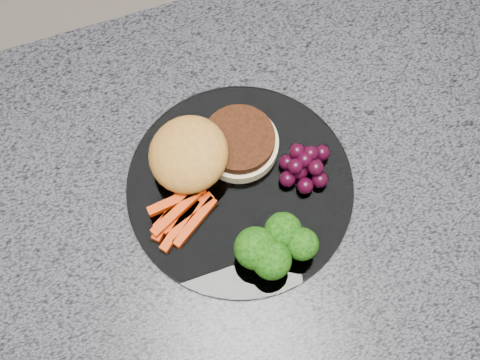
% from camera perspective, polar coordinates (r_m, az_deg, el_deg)
% --- Properties ---
extents(island_cabinet, '(1.20, 0.60, 0.86)m').
position_cam_1_polar(island_cabinet, '(1.21, 1.30, -9.41)').
color(island_cabinet, brown).
rests_on(island_cabinet, ground).
extents(countertop, '(1.20, 0.60, 0.04)m').
position_cam_1_polar(countertop, '(0.78, 2.00, -2.70)').
color(countertop, '#474851').
rests_on(countertop, island_cabinet).
extents(plate, '(0.26, 0.26, 0.01)m').
position_cam_1_polar(plate, '(0.76, -0.00, -0.62)').
color(plate, white).
rests_on(plate, countertop).
extents(burger, '(0.17, 0.11, 0.05)m').
position_cam_1_polar(burger, '(0.75, -2.85, 2.43)').
color(burger, beige).
rests_on(burger, plate).
extents(carrot_sticks, '(0.08, 0.07, 0.02)m').
position_cam_1_polar(carrot_sticks, '(0.75, -5.12, -2.88)').
color(carrot_sticks, red).
rests_on(carrot_sticks, plate).
extents(broccoli, '(0.09, 0.07, 0.06)m').
position_cam_1_polar(broccoli, '(0.71, 2.89, -5.72)').
color(broccoli, '#588B32').
rests_on(broccoli, plate).
extents(grape_bunch, '(0.07, 0.06, 0.03)m').
position_cam_1_polar(grape_bunch, '(0.76, 5.57, 1.25)').
color(grape_bunch, black).
rests_on(grape_bunch, plate).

